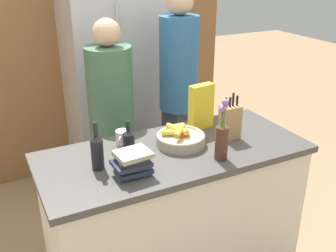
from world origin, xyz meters
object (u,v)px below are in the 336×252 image
object	(u,v)px
flower_vase	(222,138)
bottle_oil	(129,142)
book_stack	(132,163)
coffee_mug	(123,138)
fruit_bowl	(180,138)
knife_block	(230,122)
person_in_blue	(178,88)
person_at_sink	(112,118)
refrigerator	(115,74)
cereal_box	(201,107)
bottle_vinegar	(97,151)

from	to	relation	value
flower_vase	bottle_oil	xyz separation A→B (m)	(-0.44, 0.28, -0.05)
book_stack	coffee_mug	bearing A→B (deg)	77.53
fruit_bowl	flower_vase	size ratio (longest dim) A/B	0.82
knife_block	person_in_blue	size ratio (longest dim) A/B	0.16
knife_block	flower_vase	bearing A→B (deg)	-134.17
book_stack	bottle_oil	xyz separation A→B (m)	(0.07, 0.22, 0.02)
person_in_blue	knife_block	bearing A→B (deg)	-118.13
person_at_sink	person_in_blue	xyz separation A→B (m)	(0.58, 0.06, 0.12)
book_stack	refrigerator	bearing A→B (deg)	73.49
knife_block	coffee_mug	size ratio (longest dim) A/B	2.65
knife_block	person_in_blue	world-z (taller)	person_in_blue
refrigerator	flower_vase	bearing A→B (deg)	-88.62
knife_block	book_stack	distance (m)	0.73
bottle_oil	book_stack	bearing A→B (deg)	-106.81
bottle_oil	flower_vase	bearing A→B (deg)	-32.39
refrigerator	knife_block	distance (m)	1.45
person_in_blue	cereal_box	bearing A→B (deg)	-127.75
cereal_box	book_stack	world-z (taller)	cereal_box
bottle_vinegar	person_in_blue	xyz separation A→B (m)	(0.90, 0.77, -0.01)
cereal_box	bottle_vinegar	size ratio (longest dim) A/B	1.10
coffee_mug	person_at_sink	world-z (taller)	person_at_sink
coffee_mug	bottle_vinegar	distance (m)	0.30
cereal_box	coffee_mug	xyz separation A→B (m)	(-0.55, -0.02, -0.10)
cereal_box	bottle_oil	size ratio (longest dim) A/B	1.42
knife_block	book_stack	bearing A→B (deg)	-168.08
coffee_mug	book_stack	distance (m)	0.36
bottle_vinegar	fruit_bowl	bearing A→B (deg)	6.45
flower_vase	coffee_mug	size ratio (longest dim) A/B	3.27
coffee_mug	person_at_sink	bearing A→B (deg)	78.40
cereal_box	book_stack	xyz separation A→B (m)	(-0.63, -0.37, -0.08)
knife_block	coffee_mug	world-z (taller)	knife_block
knife_block	book_stack	size ratio (longest dim) A/B	1.45
bottle_vinegar	person_at_sink	bearing A→B (deg)	65.61
fruit_bowl	bottle_vinegar	bearing A→B (deg)	-173.55
refrigerator	cereal_box	distance (m)	1.23
book_stack	person_at_sink	world-z (taller)	person_at_sink
book_stack	person_in_blue	xyz separation A→B (m)	(0.76, 0.91, 0.03)
coffee_mug	book_stack	bearing A→B (deg)	-102.47
coffee_mug	person_in_blue	distance (m)	0.89
fruit_bowl	bottle_oil	size ratio (longest dim) A/B	1.41
bottle_oil	person_at_sink	xyz separation A→B (m)	(0.11, 0.64, -0.11)
bottle_vinegar	person_at_sink	world-z (taller)	person_at_sink
fruit_bowl	person_at_sink	xyz separation A→B (m)	(-0.21, 0.65, -0.07)
flower_vase	fruit_bowl	bearing A→B (deg)	113.31
fruit_bowl	flower_vase	world-z (taller)	flower_vase
flower_vase	cereal_box	distance (m)	0.44
fruit_bowl	bottle_vinegar	distance (m)	0.54
refrigerator	book_stack	size ratio (longest dim) A/B	10.01
refrigerator	knife_block	world-z (taller)	refrigerator
fruit_bowl	cereal_box	bearing A→B (deg)	33.85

